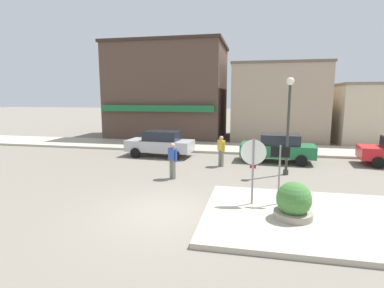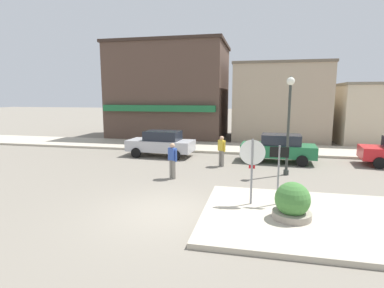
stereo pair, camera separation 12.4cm
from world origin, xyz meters
name	(u,v)px [view 2 (the right image)]	position (x,y,z in m)	size (l,w,h in m)	color
ground_plane	(164,213)	(0.00, 0.00, 0.00)	(160.00, 160.00, 0.00)	gray
sidewalk_corner	(311,219)	(4.45, 0.33, 0.07)	(6.40, 4.80, 0.15)	#B7AD99
kerb_far	(216,147)	(0.00, 12.12, 0.07)	(80.00, 4.00, 0.15)	#B7AD99
stop_sign	(252,163)	(2.68, 1.01, 1.52)	(0.82, 0.07, 2.30)	gray
one_way_sign	(279,169)	(3.53, 1.16, 1.33)	(0.60, 0.06, 2.10)	gray
planter	(292,205)	(3.87, 0.05, 0.56)	(1.10, 1.10, 1.23)	gray
lamp_post	(289,112)	(4.20, 5.65, 2.96)	(0.36, 0.36, 4.54)	#333833
parked_car_nearest	(161,143)	(-2.89, 8.63, 0.81)	(4.10, 2.07, 1.56)	#B7B7BC
parked_car_second	(279,148)	(4.01, 8.46, 0.81)	(4.10, 2.07, 1.56)	#1E6B3D
pedestrian_crossing_near	(172,160)	(-0.82, 3.90, 0.87)	(0.51, 0.38, 1.61)	gray
pedestrian_crossing_far	(222,150)	(1.03, 6.73, 0.87)	(0.47, 0.44, 1.61)	gray
building_corner_shop	(171,91)	(-4.90, 17.66, 4.08)	(9.98, 7.57, 8.15)	brown
building_storefront_left_near	(278,102)	(4.51, 18.18, 3.13)	(7.46, 7.16, 6.25)	tan
building_storefront_left_mid	(375,113)	(11.95, 17.81, 2.31)	(6.21, 6.97, 4.62)	beige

